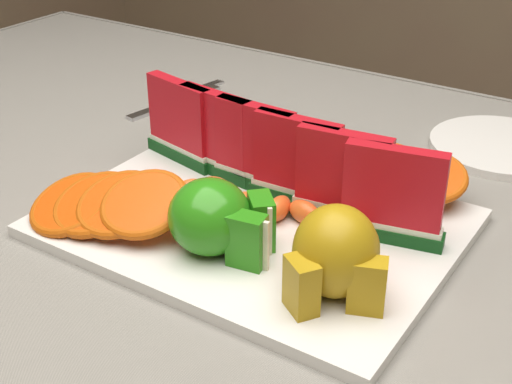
% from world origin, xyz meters
% --- Properties ---
extents(table, '(1.40, 0.90, 0.75)m').
position_xyz_m(table, '(0.00, 0.00, 0.65)').
color(table, '#44291A').
rests_on(table, ground).
extents(tablecloth, '(1.53, 1.03, 0.20)m').
position_xyz_m(tablecloth, '(0.00, 0.00, 0.72)').
color(tablecloth, gray).
rests_on(tablecloth, table).
extents(platter, '(0.40, 0.30, 0.01)m').
position_xyz_m(platter, '(0.05, 0.01, 0.76)').
color(platter, silver).
rests_on(platter, tablecloth).
extents(apple_cluster, '(0.12, 0.10, 0.07)m').
position_xyz_m(apple_cluster, '(0.05, -0.06, 0.80)').
color(apple_cluster, '#377912').
rests_on(apple_cluster, platter).
extents(pear_cluster, '(0.10, 0.10, 0.08)m').
position_xyz_m(pear_cluster, '(0.18, -0.06, 0.81)').
color(pear_cluster, '#9C8112').
rests_on(pear_cluster, platter).
extents(side_plate, '(0.21, 0.21, 0.01)m').
position_xyz_m(side_plate, '(0.21, 0.34, 0.76)').
color(side_plate, silver).
rests_on(side_plate, tablecloth).
extents(fork, '(0.04, 0.20, 0.00)m').
position_xyz_m(fork, '(-0.24, 0.24, 0.76)').
color(fork, silver).
rests_on(fork, tablecloth).
extents(watermelon_row, '(0.39, 0.07, 0.10)m').
position_xyz_m(watermelon_row, '(0.04, 0.06, 0.82)').
color(watermelon_row, '#0C3910').
rests_on(watermelon_row, platter).
extents(orange_fan_front, '(0.18, 0.13, 0.05)m').
position_xyz_m(orange_fan_front, '(-0.07, -0.08, 0.79)').
color(orange_fan_front, '#D45800').
rests_on(orange_fan_front, platter).
extents(orange_fan_back, '(0.34, 0.11, 0.05)m').
position_xyz_m(orange_fan_back, '(0.07, 0.14, 0.79)').
color(orange_fan_back, '#D45800').
rests_on(orange_fan_back, platter).
extents(tangerine_segments, '(0.23, 0.06, 0.02)m').
position_xyz_m(tangerine_segments, '(0.07, 0.01, 0.78)').
color(tangerine_segments, orange).
rests_on(tangerine_segments, platter).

